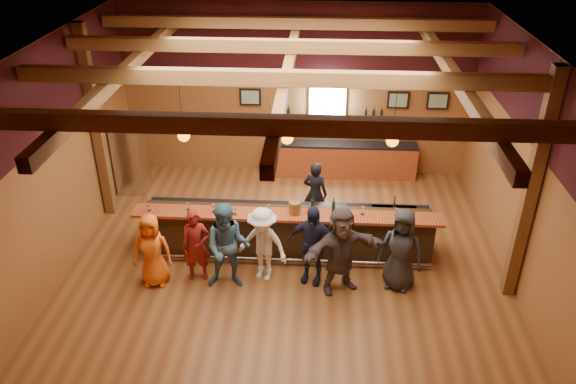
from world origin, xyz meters
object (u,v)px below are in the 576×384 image
object	(u,v)px
stainless_fridge	(131,158)
bottle_a	(312,205)
customer_white	(263,244)
customer_brown	(341,250)
customer_redvest	(196,246)
customer_orange	(152,250)
customer_denim	(228,247)
customer_dark	(401,250)
bar_counter	(288,229)
back_bar_cabinet	(340,160)
customer_navy	(312,244)
bartender	(315,193)
ice_bucket	(295,208)

from	to	relation	value
stainless_fridge	bottle_a	world-z (taller)	stainless_fridge
customer_white	customer_brown	xyz separation A→B (m)	(1.51, -0.26, 0.11)
customer_white	bottle_a	xyz separation A→B (m)	(0.94, 0.82, 0.45)
customer_redvest	bottle_a	xyz separation A→B (m)	(2.24, 0.89, 0.48)
customer_orange	customer_denim	size ratio (longest dim) A/B	0.85
customer_dark	bar_counter	bearing A→B (deg)	172.79
back_bar_cabinet	customer_dark	bearing A→B (deg)	-77.45
customer_navy	bartender	size ratio (longest dim) A/B	1.10
customer_denim	customer_white	size ratio (longest dim) A/B	1.14
ice_bucket	customer_white	bearing A→B (deg)	-130.24
customer_brown	customer_dark	xyz separation A→B (m)	(1.15, 0.15, -0.05)
bartender	bottle_a	bearing A→B (deg)	105.02
stainless_fridge	customer_white	size ratio (longest dim) A/B	1.13
back_bar_cabinet	bar_counter	bearing A→B (deg)	-108.34
customer_denim	bartender	bearing A→B (deg)	54.59
customer_orange	stainless_fridge	bearing A→B (deg)	109.16
customer_denim	customer_navy	size ratio (longest dim) A/B	1.07
stainless_fridge	customer_denim	size ratio (longest dim) A/B	0.99
customer_redvest	ice_bucket	world-z (taller)	customer_redvest
bar_counter	bottle_a	distance (m)	0.90
customer_redvest	customer_orange	bearing A→B (deg)	-173.92
stainless_fridge	customer_white	distance (m)	5.03
bottle_a	customer_redvest	bearing A→B (deg)	-158.29
bar_counter	customer_white	bearing A→B (deg)	-114.13
ice_bucket	customer_denim	bearing A→B (deg)	-141.59
back_bar_cabinet	customer_navy	xyz separation A→B (m)	(-0.67, -4.58, 0.37)
customer_white	back_bar_cabinet	bearing A→B (deg)	91.01
customer_navy	bottle_a	xyz separation A→B (m)	(-0.01, 0.84, 0.40)
bar_counter	customer_denim	size ratio (longest dim) A/B	3.47
customer_denim	back_bar_cabinet	bearing A→B (deg)	63.40
stainless_fridge	bartender	world-z (taller)	stainless_fridge
customer_redvest	ice_bucket	xyz separation A→B (m)	(1.89, 0.77, 0.47)
customer_navy	customer_denim	bearing A→B (deg)	-155.12
customer_orange	customer_dark	size ratio (longest dim) A/B	0.90
customer_brown	bottle_a	bearing A→B (deg)	93.15
bar_counter	customer_denim	world-z (taller)	customer_denim
customer_redvest	customer_white	bearing A→B (deg)	-5.17
bottle_a	customer_denim	bearing A→B (deg)	-145.29
bar_counter	customer_orange	size ratio (longest dim) A/B	4.08
bar_counter	customer_navy	distance (m)	1.18
customer_redvest	customer_denim	distance (m)	0.70
customer_redvest	customer_brown	bearing A→B (deg)	-12.15
customer_navy	bartender	bearing A→B (deg)	105.00
customer_white	customer_navy	xyz separation A→B (m)	(0.96, -0.02, 0.05)
customer_redvest	customer_navy	bearing A→B (deg)	-7.14
customer_redvest	customer_denim	bearing A→B (deg)	-25.61
back_bar_cabinet	customer_redvest	bearing A→B (deg)	-122.26
customer_orange	customer_denim	bearing A→B (deg)	-3.15
bar_counter	stainless_fridge	size ratio (longest dim) A/B	3.50
customer_redvest	customer_navy	xyz separation A→B (m)	(2.26, 0.05, 0.08)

